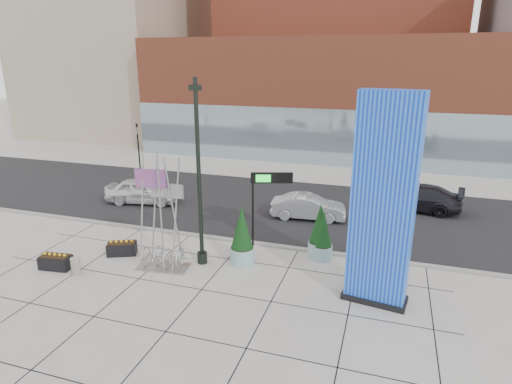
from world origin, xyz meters
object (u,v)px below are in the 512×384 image
(public_art_sculpture, at_px, (162,240))
(lamp_post, at_px, (200,193))
(car_silver_mid, at_px, (308,207))
(blue_pylon, at_px, (383,206))
(car_white_west, at_px, (142,191))
(concrete_bollard, at_px, (76,266))
(overhead_street_sign, at_px, (267,186))

(public_art_sculpture, bearing_deg, lamp_post, 27.68)
(public_art_sculpture, bearing_deg, car_silver_mid, 52.15)
(blue_pylon, bearing_deg, lamp_post, -177.77)
(car_silver_mid, bearing_deg, lamp_post, 147.22)
(car_white_west, distance_m, car_silver_mid, 11.01)
(car_white_west, bearing_deg, concrete_bollard, -176.25)
(blue_pylon, distance_m, car_white_west, 17.38)
(overhead_street_sign, bearing_deg, car_silver_mid, 63.33)
(blue_pylon, relative_size, lamp_post, 0.97)
(blue_pylon, xyz_separation_m, public_art_sculpture, (-9.35, -0.09, -2.57))
(public_art_sculpture, distance_m, car_silver_mid, 9.69)
(overhead_street_sign, xyz_separation_m, car_silver_mid, (0.89, 5.70, -2.84))
(lamp_post, height_order, car_silver_mid, lamp_post)
(car_silver_mid, bearing_deg, blue_pylon, -158.63)
(public_art_sculpture, relative_size, overhead_street_sign, 1.27)
(car_white_west, bearing_deg, overhead_street_sign, -128.59)
(concrete_bollard, xyz_separation_m, overhead_street_sign, (7.57, 4.27, 3.17))
(car_white_west, height_order, car_silver_mid, car_white_west)
(lamp_post, bearing_deg, concrete_bollard, -150.65)
(overhead_street_sign, bearing_deg, public_art_sculpture, -166.67)
(public_art_sculpture, xyz_separation_m, concrete_bollard, (-3.38, -1.74, -0.99))
(concrete_bollard, height_order, overhead_street_sign, overhead_street_sign)
(blue_pylon, bearing_deg, concrete_bollard, -163.04)
(blue_pylon, bearing_deg, car_silver_mid, 126.45)
(public_art_sculpture, height_order, car_silver_mid, public_art_sculpture)
(public_art_sculpture, bearing_deg, concrete_bollard, -158.90)
(blue_pylon, relative_size, public_art_sculpture, 1.55)
(blue_pylon, height_order, car_white_west, blue_pylon)
(lamp_post, height_order, concrete_bollard, lamp_post)
(public_art_sculpture, bearing_deg, overhead_street_sign, 24.94)
(public_art_sculpture, distance_m, car_white_west, 9.78)
(blue_pylon, relative_size, overhead_street_sign, 1.97)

